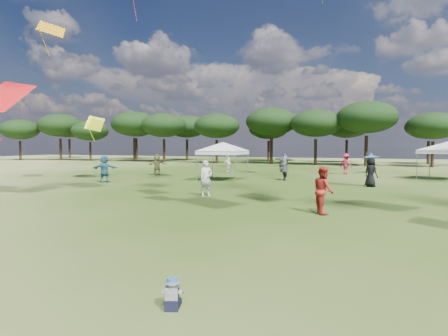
{
  "coord_description": "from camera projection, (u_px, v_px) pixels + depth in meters",
  "views": [
    {
      "loc": [
        2.54,
        -2.63,
        2.53
      ],
      "look_at": [
        0.35,
        3.41,
        2.13
      ],
      "focal_mm": 30.0,
      "sensor_mm": 36.0,
      "label": 1
    }
  ],
  "objects": [
    {
      "name": "tent_left",
      "position": [
        223.0,
        144.0,
        26.06
      ],
      "size": [
        5.91,
        5.91,
        2.99
      ],
      "rotation": [
        0.0,
        0.0,
        -0.03
      ],
      "color": "gray",
      "rests_on": "ground"
    },
    {
      "name": "tree_line",
      "position": [
        359.0,
        121.0,
        46.82
      ],
      "size": [
        108.78,
        17.63,
        7.77
      ],
      "color": "black",
      "rests_on": "ground"
    },
    {
      "name": "festival_crowd",
      "position": [
        303.0,
        167.0,
        26.62
      ],
      "size": [
        29.18,
        23.3,
        1.91
      ],
      "color": "navy",
      "rests_on": "ground"
    },
    {
      "name": "tent_right",
      "position": [
        447.0,
        143.0,
        26.73
      ],
      "size": [
        5.98,
        5.98,
        3.03
      ],
      "rotation": [
        0.0,
        0.0,
        -0.42
      ],
      "color": "gray",
      "rests_on": "ground"
    },
    {
      "name": "toddler",
      "position": [
        172.0,
        295.0,
        5.75
      ],
      "size": [
        0.37,
        0.4,
        0.5
      ],
      "rotation": [
        0.0,
        0.0,
        0.3
      ],
      "color": "black",
      "rests_on": "ground"
    }
  ]
}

